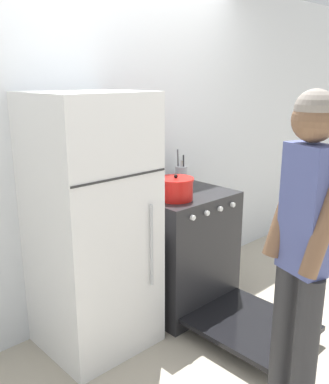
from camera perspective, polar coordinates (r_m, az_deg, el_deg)
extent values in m
plane|color=#B2A893|center=(3.66, -5.71, -13.97)|extent=(14.00, 14.00, 0.00)
cube|color=silver|center=(3.26, -6.63, 6.23)|extent=(10.00, 0.06, 2.55)
cube|color=white|center=(2.82, -9.65, -4.36)|extent=(0.69, 0.65, 1.69)
cube|color=#2D2D2D|center=(2.45, -5.74, 1.92)|extent=(0.67, 0.01, 0.01)
cylinder|color=#B2B5BA|center=(2.72, -1.73, -7.16)|extent=(0.02, 0.02, 0.54)
cube|color=#232326|center=(3.40, 1.74, -7.54)|extent=(0.72, 0.69, 0.93)
cube|color=black|center=(3.25, 1.81, -0.12)|extent=(0.71, 0.68, 0.02)
cube|color=black|center=(3.20, 5.83, -9.27)|extent=(0.62, 0.05, 0.71)
cylinder|color=black|center=(3.04, 1.49, -1.05)|extent=(0.22, 0.22, 0.01)
cylinder|color=black|center=(3.27, 5.53, 0.05)|extent=(0.22, 0.22, 0.01)
cylinder|color=black|center=(3.23, -1.96, -0.06)|extent=(0.22, 0.22, 0.01)
cylinder|color=black|center=(3.45, 2.08, 0.93)|extent=(0.22, 0.22, 0.01)
cylinder|color=silver|center=(2.88, 3.80, -3.43)|extent=(0.04, 0.02, 0.04)
cylinder|color=silver|center=(2.98, 5.70, -2.81)|extent=(0.04, 0.02, 0.04)
cylinder|color=silver|center=(3.09, 7.46, -2.22)|extent=(0.04, 0.02, 0.04)
cylinder|color=silver|center=(3.20, 9.10, -1.68)|extent=(0.04, 0.02, 0.04)
cube|color=black|center=(3.15, 11.44, -16.96)|extent=(0.66, 0.75, 0.04)
cube|color=#99999E|center=(3.36, 2.79, -8.67)|extent=(0.58, 0.38, 0.01)
cylinder|color=red|center=(3.02, 1.50, 0.27)|extent=(0.24, 0.24, 0.14)
cylinder|color=red|center=(3.00, 1.51, 1.72)|extent=(0.26, 0.26, 0.02)
sphere|color=black|center=(3.00, 1.52, 2.11)|extent=(0.03, 0.03, 0.03)
cylinder|color=red|center=(2.92, -0.35, 0.72)|extent=(0.03, 0.02, 0.02)
cylinder|color=red|center=(3.10, 3.26, 1.58)|extent=(0.03, 0.02, 0.02)
cylinder|color=silver|center=(3.23, -1.83, 1.01)|extent=(0.15, 0.15, 0.11)
cone|color=silver|center=(3.21, -1.84, 2.25)|extent=(0.14, 0.14, 0.03)
sphere|color=black|center=(3.20, -1.84, 2.68)|extent=(0.02, 0.02, 0.02)
cone|color=silver|center=(3.27, -0.90, 1.41)|extent=(0.09, 0.03, 0.07)
torus|color=black|center=(3.20, -1.85, 3.12)|extent=(0.12, 0.01, 0.12)
cylinder|color=#B7BABF|center=(3.45, 2.22, 2.24)|extent=(0.10, 0.10, 0.15)
cylinder|color=#9E7547|center=(3.45, 2.13, 2.86)|extent=(0.04, 0.02, 0.16)
cylinder|color=#232326|center=(3.43, 2.55, 3.20)|extent=(0.02, 0.02, 0.21)
cylinder|color=#B2B5BA|center=(3.42, 2.16, 2.84)|extent=(0.03, 0.02, 0.17)
cylinder|color=#4C4C51|center=(3.44, 1.83, 3.61)|extent=(0.02, 0.03, 0.25)
cylinder|color=#2D2D30|center=(2.41, 18.25, -19.86)|extent=(0.12, 0.12, 0.85)
cylinder|color=#2D2D30|center=(2.51, 15.50, -18.09)|extent=(0.12, 0.12, 0.85)
cube|color=#4C5693|center=(2.14, 18.35, -2.30)|extent=(0.20, 0.27, 0.63)
cylinder|color=brown|center=(2.06, 20.85, -3.26)|extent=(0.27, 0.16, 0.56)
cylinder|color=brown|center=(2.23, 16.05, -1.41)|extent=(0.27, 0.16, 0.56)
sphere|color=brown|center=(2.06, 19.34, 9.03)|extent=(0.20, 0.20, 0.20)
sphere|color=gray|center=(2.06, 19.46, 10.30)|extent=(0.19, 0.19, 0.19)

